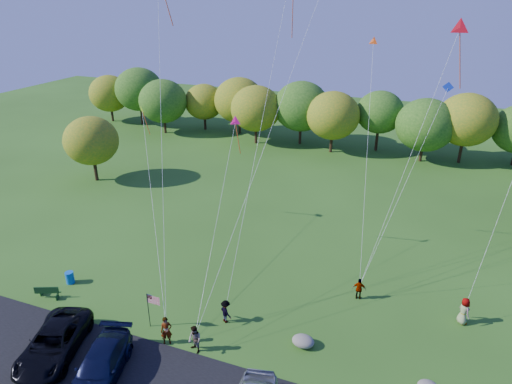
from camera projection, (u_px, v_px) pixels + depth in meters
ground at (202, 342)px, 26.43m from camera, size 140.00×140.00×0.00m
treeline at (333, 115)px, 56.15m from camera, size 75.02×28.22×8.42m
minivan_dark at (54, 343)px, 25.18m from camera, size 4.24×6.18×1.57m
minivan_navy at (100, 366)px, 23.62m from camera, size 3.63×5.74×1.55m
flyer_a at (166, 331)px, 25.99m from camera, size 0.78×0.72×1.79m
flyer_b at (195, 339)px, 25.40m from camera, size 1.04×0.96×1.71m
flyer_c at (226, 311)px, 27.77m from camera, size 1.14×1.00×1.53m
flyer_d at (359, 289)px, 29.87m from camera, size 0.92×0.45×1.52m
flyer_e at (464, 311)px, 27.61m from camera, size 0.95×1.04×1.78m
park_bench at (48, 292)px, 30.07m from camera, size 1.55×0.85×0.88m
trash_barrel at (70, 278)px, 31.63m from camera, size 0.57×0.57×0.85m
flag_assembly at (151, 303)px, 26.89m from camera, size 0.88×0.57×2.38m
boulder_near at (303, 341)px, 26.03m from camera, size 1.30×1.02×0.65m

